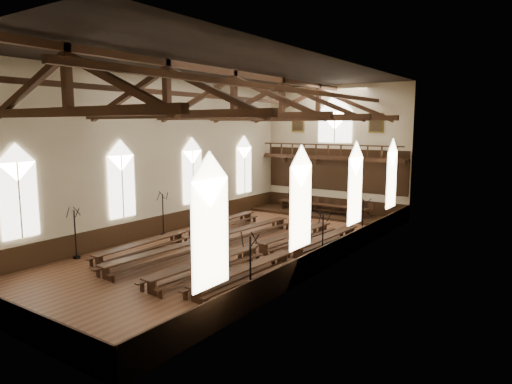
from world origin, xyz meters
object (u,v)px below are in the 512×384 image
(candelabrum_left_mid, at_px, (163,222))
(candelabrum_left_far, at_px, (214,211))
(dais, at_px, (322,214))
(candelabrum_left_near, at_px, (76,243))
(refectory_row_b, at_px, (211,240))
(high_table, at_px, (322,205))
(candelabrum_right_near, at_px, (250,283))
(candelabrum_right_far, at_px, (362,229))
(refectory_row_a, at_px, (188,232))
(refectory_row_c, at_px, (256,248))
(candelabrum_right_mid, at_px, (323,249))
(refectory_row_d, at_px, (291,253))

(candelabrum_left_mid, height_order, candelabrum_left_far, candelabrum_left_mid)
(candelabrum_left_mid, bearing_deg, dais, 65.37)
(candelabrum_left_near, relative_size, candelabrum_left_mid, 0.97)
(refectory_row_b, bearing_deg, high_table, 86.70)
(candelabrum_right_near, distance_m, candelabrum_right_far, 11.42)
(refectory_row_a, height_order, refectory_row_b, refectory_row_b)
(high_table, height_order, candelabrum_left_near, candelabrum_left_near)
(refectory_row_c, xyz_separation_m, high_table, (-2.41, 12.39, 0.26))
(refectory_row_b, xyz_separation_m, candelabrum_left_near, (-4.60, -5.44, 0.31))
(refectory_row_c, distance_m, candelabrum_left_near, 9.44)
(refectory_row_c, height_order, dais, refectory_row_c)
(candelabrum_left_far, bearing_deg, candelabrum_right_mid, -23.66)
(candelabrum_left_far, height_order, candelabrum_right_mid, candelabrum_right_mid)
(refectory_row_c, xyz_separation_m, dais, (-2.41, 12.39, -0.43))
(candelabrum_left_near, distance_m, candelabrum_left_far, 11.20)
(high_table, height_order, candelabrum_left_far, candelabrum_left_far)
(refectory_row_b, xyz_separation_m, candelabrum_left_far, (-4.60, 5.76, 0.29))
(refectory_row_c, bearing_deg, refectory_row_a, 172.02)
(refectory_row_a, xyz_separation_m, candelabrum_left_near, (-2.10, -6.21, 0.34))
(refectory_row_a, distance_m, refectory_row_b, 2.61)
(high_table, relative_size, candelabrum_right_far, 2.74)
(candelabrum_right_mid, bearing_deg, refectory_row_b, -172.14)
(dais, height_order, candelabrum_right_mid, candelabrum_right_mid)
(refectory_row_b, bearing_deg, candelabrum_left_mid, 170.42)
(refectory_row_a, relative_size, refectory_row_b, 0.97)
(candelabrum_right_mid, height_order, candelabrum_right_far, candelabrum_right_far)
(refectory_row_c, xyz_separation_m, candelabrum_left_far, (-7.72, 5.78, 0.28))
(high_table, distance_m, candelabrum_left_mid, 12.75)
(refectory_row_b, distance_m, candelabrum_left_far, 7.38)
(candelabrum_left_mid, distance_m, candelabrum_left_far, 4.98)
(refectory_row_b, height_order, candelabrum_left_mid, candelabrum_left_mid)
(candelabrum_right_mid, bearing_deg, refectory_row_d, -156.80)
(refectory_row_a, bearing_deg, dais, 74.54)
(dais, relative_size, candelabrum_left_mid, 4.06)
(refectory_row_d, distance_m, candelabrum_right_far, 6.04)
(dais, height_order, candelabrum_right_far, candelabrum_right_far)
(candelabrum_right_mid, bearing_deg, candelabrum_left_mid, -179.38)
(candelabrum_left_far, bearing_deg, candelabrum_left_mid, -90.00)
(candelabrum_right_near, bearing_deg, refectory_row_d, 104.64)
(refectory_row_a, bearing_deg, candelabrum_left_mid, 179.78)
(high_table, height_order, candelabrum_left_mid, candelabrum_left_mid)
(candelabrum_left_near, bearing_deg, candelabrum_right_mid, 29.71)
(refectory_row_c, distance_m, candelabrum_left_mid, 7.77)
(refectory_row_a, height_order, candelabrum_right_near, candelabrum_right_near)
(dais, distance_m, candelabrum_right_near, 18.60)
(refectory_row_c, xyz_separation_m, candelabrum_right_near, (3.38, -5.28, 0.34))
(refectory_row_d, xyz_separation_m, candelabrum_right_far, (1.45, 5.85, 0.32))
(high_table, xyz_separation_m, candelabrum_right_far, (5.79, -6.24, 0.05))
(dais, bearing_deg, candelabrum_right_mid, -63.23)
(refectory_row_b, relative_size, candelabrum_right_mid, 5.25)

